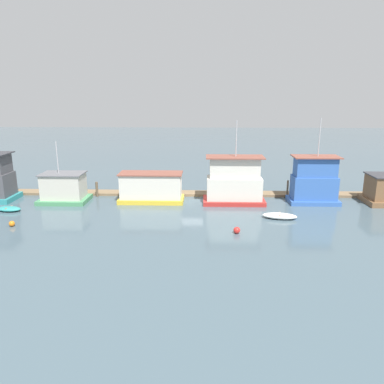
{
  "coord_description": "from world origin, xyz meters",
  "views": [
    {
      "loc": [
        1.27,
        -41.82,
        12.1
      ],
      "look_at": [
        0.0,
        -1.0,
        1.4
      ],
      "focal_mm": 35.0,
      "sensor_mm": 36.0,
      "label": 1
    }
  ],
  "objects_px": {
    "dinghy_teal": "(9,209)",
    "houseboat_red": "(234,182)",
    "buoy_red": "(237,230)",
    "houseboat_yellow": "(151,188)",
    "mooring_post_near_right": "(287,189)",
    "houseboat_green": "(64,188)",
    "mooring_post_far_right": "(97,189)",
    "buoy_orange": "(12,224)",
    "houseboat_blue": "(314,182)",
    "mooring_post_near_left": "(129,191)",
    "dinghy_white": "(280,216)"
  },
  "relations": [
    {
      "from": "dinghy_teal",
      "to": "houseboat_red",
      "type": "bearing_deg",
      "value": 9.22
    },
    {
      "from": "buoy_red",
      "to": "houseboat_red",
      "type": "bearing_deg",
      "value": 87.22
    },
    {
      "from": "dinghy_teal",
      "to": "houseboat_yellow",
      "type": "bearing_deg",
      "value": 15.72
    },
    {
      "from": "dinghy_teal",
      "to": "mooring_post_near_right",
      "type": "distance_m",
      "value": 31.43
    },
    {
      "from": "houseboat_yellow",
      "to": "dinghy_teal",
      "type": "distance_m",
      "value": 15.36
    },
    {
      "from": "houseboat_green",
      "to": "mooring_post_far_right",
      "type": "xyz_separation_m",
      "value": [
        3.14,
        2.37,
        -0.69
      ]
    },
    {
      "from": "houseboat_yellow",
      "to": "buoy_orange",
      "type": "relative_size",
      "value": 13.98
    },
    {
      "from": "houseboat_yellow",
      "to": "houseboat_blue",
      "type": "xyz_separation_m",
      "value": [
        18.61,
        0.11,
        0.83
      ]
    },
    {
      "from": "houseboat_yellow",
      "to": "mooring_post_near_right",
      "type": "height_order",
      "value": "houseboat_yellow"
    },
    {
      "from": "mooring_post_near_left",
      "to": "houseboat_yellow",
      "type": "bearing_deg",
      "value": -33.73
    },
    {
      "from": "houseboat_yellow",
      "to": "mooring_post_near_right",
      "type": "distance_m",
      "value": 16.22
    },
    {
      "from": "houseboat_yellow",
      "to": "buoy_red",
      "type": "distance_m",
      "value": 13.59
    },
    {
      "from": "mooring_post_near_left",
      "to": "buoy_orange",
      "type": "bearing_deg",
      "value": -129.79
    },
    {
      "from": "dinghy_teal",
      "to": "buoy_red",
      "type": "height_order",
      "value": "buoy_red"
    },
    {
      "from": "mooring_post_near_right",
      "to": "buoy_orange",
      "type": "relative_size",
      "value": 4.07
    },
    {
      "from": "dinghy_teal",
      "to": "buoy_orange",
      "type": "height_order",
      "value": "buoy_orange"
    },
    {
      "from": "dinghy_teal",
      "to": "buoy_orange",
      "type": "relative_size",
      "value": 5.21
    },
    {
      "from": "mooring_post_near_left",
      "to": "houseboat_green",
      "type": "bearing_deg",
      "value": -161.48
    },
    {
      "from": "houseboat_green",
      "to": "mooring_post_far_right",
      "type": "bearing_deg",
      "value": 37.06
    },
    {
      "from": "mooring_post_near_right",
      "to": "mooring_post_near_left",
      "type": "relative_size",
      "value": 1.45
    },
    {
      "from": "houseboat_blue",
      "to": "buoy_red",
      "type": "bearing_deg",
      "value": -133.26
    },
    {
      "from": "mooring_post_far_right",
      "to": "mooring_post_near_left",
      "type": "xyz_separation_m",
      "value": [
        3.94,
        0.0,
        -0.16
      ]
    },
    {
      "from": "houseboat_blue",
      "to": "mooring_post_far_right",
      "type": "distance_m",
      "value": 25.66
    },
    {
      "from": "mooring_post_near_right",
      "to": "mooring_post_near_left",
      "type": "height_order",
      "value": "mooring_post_near_right"
    },
    {
      "from": "mooring_post_near_right",
      "to": "buoy_red",
      "type": "height_order",
      "value": "mooring_post_near_right"
    },
    {
      "from": "houseboat_green",
      "to": "mooring_post_near_right",
      "type": "relative_size",
      "value": 3.23
    },
    {
      "from": "houseboat_green",
      "to": "dinghy_teal",
      "type": "bearing_deg",
      "value": -140.96
    },
    {
      "from": "houseboat_red",
      "to": "buoy_red",
      "type": "height_order",
      "value": "houseboat_red"
    },
    {
      "from": "houseboat_green",
      "to": "houseboat_red",
      "type": "height_order",
      "value": "houseboat_red"
    },
    {
      "from": "houseboat_yellow",
      "to": "mooring_post_far_right",
      "type": "distance_m",
      "value": 7.25
    },
    {
      "from": "mooring_post_near_right",
      "to": "mooring_post_far_right",
      "type": "relative_size",
      "value": 1.2
    },
    {
      "from": "dinghy_white",
      "to": "buoy_red",
      "type": "distance_m",
      "value": 6.34
    },
    {
      "from": "houseboat_green",
      "to": "houseboat_blue",
      "type": "distance_m",
      "value": 28.7
    },
    {
      "from": "dinghy_white",
      "to": "mooring_post_far_right",
      "type": "height_order",
      "value": "mooring_post_far_right"
    },
    {
      "from": "mooring_post_far_right",
      "to": "buoy_red",
      "type": "xyz_separation_m",
      "value": [
        15.98,
        -12.05,
        -0.6
      ]
    },
    {
      "from": "houseboat_blue",
      "to": "mooring_post_far_right",
      "type": "height_order",
      "value": "houseboat_blue"
    },
    {
      "from": "houseboat_blue",
      "to": "dinghy_teal",
      "type": "xyz_separation_m",
      "value": [
        -33.33,
        -4.26,
        -2.24
      ]
    },
    {
      "from": "buoy_orange",
      "to": "dinghy_white",
      "type": "bearing_deg",
      "value": 6.89
    },
    {
      "from": "houseboat_red",
      "to": "buoy_red",
      "type": "xyz_separation_m",
      "value": [
        -0.48,
        -9.84,
        -2.09
      ]
    },
    {
      "from": "buoy_orange",
      "to": "buoy_red",
      "type": "height_order",
      "value": "buoy_red"
    },
    {
      "from": "buoy_orange",
      "to": "buoy_red",
      "type": "xyz_separation_m",
      "value": [
        21.08,
        -1.2,
        0.04
      ]
    },
    {
      "from": "dinghy_white",
      "to": "mooring_post_near_left",
      "type": "relative_size",
      "value": 2.43
    },
    {
      "from": "houseboat_blue",
      "to": "houseboat_green",
      "type": "bearing_deg",
      "value": -179.03
    },
    {
      "from": "dinghy_white",
      "to": "mooring_post_far_right",
      "type": "relative_size",
      "value": 2.0
    },
    {
      "from": "houseboat_blue",
      "to": "mooring_post_near_left",
      "type": "xyz_separation_m",
      "value": [
        -21.6,
        1.89,
        -1.74
      ]
    },
    {
      "from": "houseboat_blue",
      "to": "mooring_post_near_right",
      "type": "distance_m",
      "value": 3.44
    },
    {
      "from": "buoy_orange",
      "to": "buoy_red",
      "type": "distance_m",
      "value": 21.11
    },
    {
      "from": "dinghy_teal",
      "to": "mooring_post_far_right",
      "type": "distance_m",
      "value": 9.94
    },
    {
      "from": "houseboat_blue",
      "to": "buoy_orange",
      "type": "bearing_deg",
      "value": -163.69
    },
    {
      "from": "mooring_post_near_right",
      "to": "buoy_red",
      "type": "distance_m",
      "value": 13.98
    }
  ]
}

